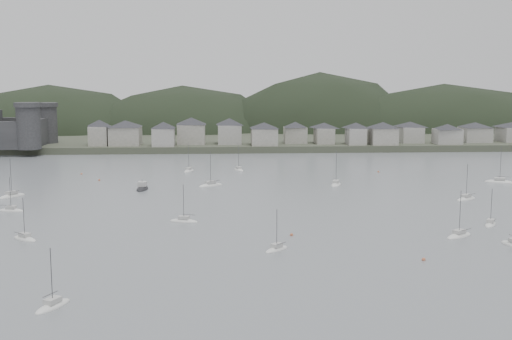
{
  "coord_description": "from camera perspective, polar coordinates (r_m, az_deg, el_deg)",
  "views": [
    {
      "loc": [
        -10.97,
        -106.73,
        31.7
      ],
      "look_at": [
        0.0,
        75.0,
        6.0
      ],
      "focal_mm": 43.94,
      "sensor_mm": 36.0,
      "label": 1
    }
  ],
  "objects": [
    {
      "name": "forested_ridge",
      "position": [
        378.91,
        -1.04,
        1.52
      ],
      "size": [
        851.55,
        103.94,
        102.57
      ],
      "color": "black",
      "rests_on": "ground"
    },
    {
      "name": "ground",
      "position": [
        111.88,
        2.34,
        -8.43
      ],
      "size": [
        900.0,
        900.0,
        0.0
      ],
      "primitive_type": "plane",
      "color": "slate",
      "rests_on": "ground"
    },
    {
      "name": "waterfront_town",
      "position": [
        297.43,
        8.52,
        3.5
      ],
      "size": [
        451.48,
        28.46,
        12.92
      ],
      "color": "gray",
      "rests_on": "far_shore_land"
    },
    {
      "name": "motor_launch_far",
      "position": [
        188.91,
        -10.31,
        -1.67
      ],
      "size": [
        3.7,
        8.86,
        4.06
      ],
      "rotation": [
        0.0,
        0.0,
        3.07
      ],
      "color": "black",
      "rests_on": "ground"
    },
    {
      "name": "far_shore_land",
      "position": [
        403.01,
        -1.89,
        3.73
      ],
      "size": [
        900.0,
        250.0,
        3.0
      ],
      "primitive_type": "cube",
      "color": "#383D2D",
      "rests_on": "ground"
    },
    {
      "name": "moored_fleet",
      "position": [
        166.31,
        -0.85,
        -2.89
      ],
      "size": [
        265.53,
        165.49,
        13.55
      ],
      "color": "silver",
      "rests_on": "ground"
    },
    {
      "name": "mooring_buoys",
      "position": [
        167.69,
        -1.11,
        -2.81
      ],
      "size": [
        191.23,
        111.11,
        0.7
      ],
      "color": "#C16440",
      "rests_on": "ground"
    }
  ]
}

